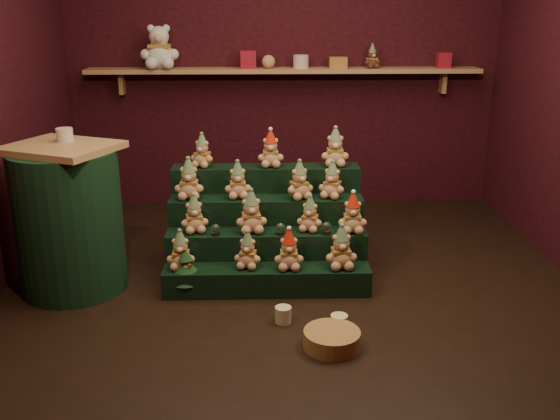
{
  "coord_description": "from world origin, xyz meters",
  "views": [
    {
      "loc": [
        -0.19,
        -3.95,
        1.86
      ],
      "look_at": [
        -0.08,
        0.25,
        0.48
      ],
      "focal_mm": 40.0,
      "sensor_mm": 36.0,
      "label": 1
    }
  ],
  "objects_px": {
    "snow_globe_c": "(327,228)",
    "brown_bear": "(372,57)",
    "mini_christmas_tree": "(186,271)",
    "snow_globe_b": "(280,229)",
    "riser_tier_front": "(267,280)",
    "mug_right": "(339,323)",
    "mug_left": "(283,315)",
    "white_bear": "(159,41)",
    "snow_globe_a": "(216,230)",
    "side_table": "(69,219)",
    "wicker_basket": "(332,339)"
  },
  "relations": [
    {
      "from": "snow_globe_c",
      "to": "brown_bear",
      "type": "relative_size",
      "value": 0.43
    },
    {
      "from": "mini_christmas_tree",
      "to": "snow_globe_b",
      "type": "bearing_deg",
      "value": 15.84
    },
    {
      "from": "riser_tier_front",
      "to": "mug_right",
      "type": "relative_size",
      "value": 13.46
    },
    {
      "from": "mug_left",
      "to": "white_bear",
      "type": "relative_size",
      "value": 0.21
    },
    {
      "from": "snow_globe_a",
      "to": "white_bear",
      "type": "relative_size",
      "value": 0.17
    },
    {
      "from": "side_table",
      "to": "mini_christmas_tree",
      "type": "relative_size",
      "value": 2.79
    },
    {
      "from": "mini_christmas_tree",
      "to": "mug_right",
      "type": "xyz_separation_m",
      "value": [
        0.97,
        -0.52,
        -0.12
      ]
    },
    {
      "from": "snow_globe_b",
      "to": "white_bear",
      "type": "distance_m",
      "value": 2.35
    },
    {
      "from": "riser_tier_front",
      "to": "mug_right",
      "type": "bearing_deg",
      "value": -51.83
    },
    {
      "from": "white_bear",
      "to": "riser_tier_front",
      "type": "bearing_deg",
      "value": -67.89
    },
    {
      "from": "mini_christmas_tree",
      "to": "snow_globe_a",
      "type": "bearing_deg",
      "value": 43.1
    },
    {
      "from": "riser_tier_front",
      "to": "brown_bear",
      "type": "height_order",
      "value": "brown_bear"
    },
    {
      "from": "mug_left",
      "to": "wicker_basket",
      "type": "relative_size",
      "value": 0.31
    },
    {
      "from": "snow_globe_b",
      "to": "mini_christmas_tree",
      "type": "relative_size",
      "value": 0.23
    },
    {
      "from": "snow_globe_c",
      "to": "brown_bear",
      "type": "distance_m",
      "value": 2.11
    },
    {
      "from": "snow_globe_a",
      "to": "side_table",
      "type": "relative_size",
      "value": 0.08
    },
    {
      "from": "snow_globe_c",
      "to": "mini_christmas_tree",
      "type": "bearing_deg",
      "value": -169.28
    },
    {
      "from": "side_table",
      "to": "mini_christmas_tree",
      "type": "xyz_separation_m",
      "value": [
        0.78,
        -0.14,
        -0.32
      ]
    },
    {
      "from": "riser_tier_front",
      "to": "white_bear",
      "type": "bearing_deg",
      "value": 116.19
    },
    {
      "from": "side_table",
      "to": "wicker_basket",
      "type": "xyz_separation_m",
      "value": [
        1.69,
        -0.85,
        -0.45
      ]
    },
    {
      "from": "mug_right",
      "to": "white_bear",
      "type": "distance_m",
      "value": 3.2
    },
    {
      "from": "mini_christmas_tree",
      "to": "brown_bear",
      "type": "xyz_separation_m",
      "value": [
        1.52,
        1.94,
        1.25
      ]
    },
    {
      "from": "snow_globe_a",
      "to": "white_bear",
      "type": "bearing_deg",
      "value": 108.63
    },
    {
      "from": "snow_globe_a",
      "to": "mini_christmas_tree",
      "type": "bearing_deg",
      "value": -136.9
    },
    {
      "from": "white_bear",
      "to": "snow_globe_a",
      "type": "bearing_deg",
      "value": -75.45
    },
    {
      "from": "side_table",
      "to": "mug_right",
      "type": "distance_m",
      "value": 1.93
    },
    {
      "from": "snow_globe_b",
      "to": "mug_right",
      "type": "height_order",
      "value": "snow_globe_b"
    },
    {
      "from": "riser_tier_front",
      "to": "wicker_basket",
      "type": "distance_m",
      "value": 0.82
    },
    {
      "from": "riser_tier_front",
      "to": "snow_globe_c",
      "type": "xyz_separation_m",
      "value": [
        0.41,
        0.16,
        0.32
      ]
    },
    {
      "from": "snow_globe_a",
      "to": "snow_globe_c",
      "type": "distance_m",
      "value": 0.77
    },
    {
      "from": "snow_globe_c",
      "to": "white_bear",
      "type": "relative_size",
      "value": 0.18
    },
    {
      "from": "snow_globe_c",
      "to": "mug_right",
      "type": "relative_size",
      "value": 0.86
    },
    {
      "from": "snow_globe_a",
      "to": "riser_tier_front",
      "type": "bearing_deg",
      "value": -24.56
    },
    {
      "from": "mug_left",
      "to": "mug_right",
      "type": "distance_m",
      "value": 0.35
    },
    {
      "from": "white_bear",
      "to": "brown_bear",
      "type": "relative_size",
      "value": 2.32
    },
    {
      "from": "snow_globe_c",
      "to": "mug_left",
      "type": "bearing_deg",
      "value": -118.42
    },
    {
      "from": "wicker_basket",
      "to": "white_bear",
      "type": "relative_size",
      "value": 0.68
    },
    {
      "from": "mug_left",
      "to": "brown_bear",
      "type": "distance_m",
      "value": 2.85
    },
    {
      "from": "snow_globe_c",
      "to": "side_table",
      "type": "relative_size",
      "value": 0.09
    },
    {
      "from": "side_table",
      "to": "mini_christmas_tree",
      "type": "bearing_deg",
      "value": 14.3
    },
    {
      "from": "snow_globe_c",
      "to": "mug_right",
      "type": "xyz_separation_m",
      "value": [
        0.01,
        -0.71,
        -0.35
      ]
    },
    {
      "from": "side_table",
      "to": "mini_christmas_tree",
      "type": "distance_m",
      "value": 0.86
    },
    {
      "from": "riser_tier_front",
      "to": "snow_globe_c",
      "type": "bearing_deg",
      "value": 21.09
    },
    {
      "from": "wicker_basket",
      "to": "brown_bear",
      "type": "distance_m",
      "value": 3.04
    },
    {
      "from": "side_table",
      "to": "white_bear",
      "type": "distance_m",
      "value": 2.13
    },
    {
      "from": "mini_christmas_tree",
      "to": "wicker_basket",
      "type": "bearing_deg",
      "value": -37.98
    },
    {
      "from": "wicker_basket",
      "to": "snow_globe_c",
      "type": "bearing_deg",
      "value": 86.81
    },
    {
      "from": "snow_globe_c",
      "to": "white_bear",
      "type": "bearing_deg",
      "value": 127.71
    },
    {
      "from": "snow_globe_b",
      "to": "mini_christmas_tree",
      "type": "distance_m",
      "value": 0.7
    },
    {
      "from": "snow_globe_b",
      "to": "mini_christmas_tree",
      "type": "height_order",
      "value": "snow_globe_b"
    }
  ]
}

